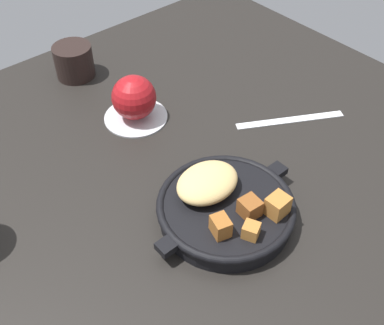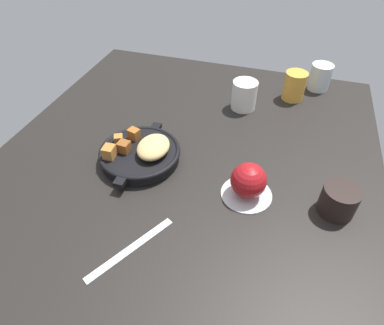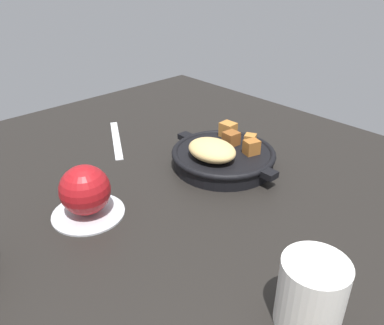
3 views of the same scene
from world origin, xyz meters
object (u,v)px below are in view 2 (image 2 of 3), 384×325
cast_iron_skillet (141,153)px  butter_knife (131,249)px  coffee_mug_dark (339,200)px  juice_glass_amber (294,86)px  water_glass_short (320,77)px  red_apple (249,180)px  ceramic_mug_white (244,95)px

cast_iron_skillet → butter_knife: (25.02, 8.50, -2.27)cm
coffee_mug_dark → juice_glass_amber: (-44.94, -12.81, 1.13)cm
water_glass_short → juice_glass_amber: (9.02, -7.66, 0.23)cm
cast_iron_skillet → water_glass_short: (-51.16, 41.99, 1.79)cm
cast_iron_skillet → red_apple: size_ratio=3.06×
butter_knife → water_glass_short: water_glass_short is taller
water_glass_short → ceramic_mug_white: (19.15, -21.82, 0.16)cm
butter_knife → juice_glass_amber: (-67.16, 25.84, 4.29)cm
red_apple → juice_glass_amber: (-46.02, 6.56, -0.18)cm
cast_iron_skillet → ceramic_mug_white: (-32.01, 20.17, 1.95)cm
red_apple → coffee_mug_dark: size_ratio=1.04×
cast_iron_skillet → coffee_mug_dark: same height
red_apple → ceramic_mug_white: bearing=-168.0°
juice_glass_amber → cast_iron_skillet: bearing=-39.2°
juice_glass_amber → ceramic_mug_white: bearing=-54.5°
cast_iron_skillet → coffee_mug_dark: (2.81, 47.15, 0.90)cm
cast_iron_skillet → butter_knife: cast_iron_skillet is taller
red_apple → butter_knife: red_apple is taller
red_apple → ceramic_mug_white: same height
water_glass_short → ceramic_mug_white: size_ratio=0.96×
cast_iron_skillet → butter_knife: size_ratio=1.21×
ceramic_mug_white → coffee_mug_dark: ceramic_mug_white is taller
coffee_mug_dark → juice_glass_amber: 46.74cm
water_glass_short → juice_glass_amber: 11.84cm
red_apple → butter_knife: (21.13, -19.28, -4.48)cm
red_apple → coffee_mug_dark: bearing=93.2°
cast_iron_skillet → red_apple: bearing=82.0°
cast_iron_skillet → water_glass_short: size_ratio=2.92×
butter_knife → water_glass_short: bearing=-174.0°
red_apple → juice_glass_amber: juice_glass_amber is taller
red_apple → juice_glass_amber: size_ratio=0.91×
red_apple → butter_knife: size_ratio=0.40×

